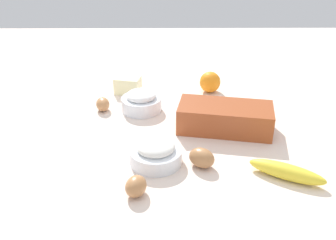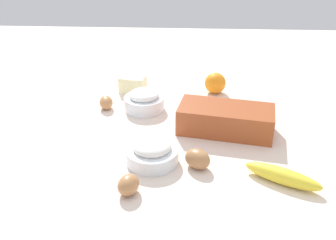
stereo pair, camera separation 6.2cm
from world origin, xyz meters
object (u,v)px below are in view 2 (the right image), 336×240
banana (283,176)px  loaf_pan (226,119)px  orange_fruit (215,83)px  egg_loose (198,159)px  sugar_bowl (144,100)px  flour_bowl (152,152)px  egg_near_butter (106,103)px  butter_block (133,84)px  egg_beside_bowl (128,185)px

banana → loaf_pan: bearing=-64.3°
orange_fruit → egg_loose: bearing=81.5°
sugar_bowl → banana: bearing=134.9°
sugar_bowl → orange_fruit: (-0.24, -0.15, 0.01)m
flour_bowl → banana: 0.33m
loaf_pan → egg_near_butter: loaf_pan is taller
loaf_pan → butter_block: bearing=-30.5°
orange_fruit → egg_beside_bowl: 0.64m
flour_bowl → sugar_bowl: (0.05, -0.31, 0.00)m
loaf_pan → sugar_bowl: bearing=-16.6°
loaf_pan → egg_loose: bearing=76.6°
sugar_bowl → butter_block: size_ratio=1.50×
loaf_pan → egg_beside_bowl: (0.25, 0.31, -0.02)m
flour_bowl → sugar_bowl: size_ratio=1.04×
loaf_pan → orange_fruit: size_ratio=3.89×
banana → orange_fruit: 0.55m
banana → butter_block: size_ratio=2.11×
egg_near_butter → egg_loose: 0.45m
butter_block → loaf_pan: bearing=139.0°
butter_block → sugar_bowl: bearing=111.8°
flour_bowl → egg_beside_bowl: 0.14m
egg_near_butter → flour_bowl: bearing=120.8°
flour_bowl → egg_loose: (-0.12, 0.02, -0.00)m
butter_block → egg_beside_bowl: butter_block is taller
banana → orange_fruit: bearing=-75.7°
butter_block → egg_loose: 0.52m
banana → egg_beside_bowl: bearing=9.2°
orange_fruit → egg_loose: 0.48m
loaf_pan → sugar_bowl: 0.29m
sugar_bowl → egg_near_butter: 0.13m
loaf_pan → orange_fruit: bearing=-76.5°
butter_block → egg_near_butter: 0.16m
orange_fruit → egg_near_butter: (0.37, 0.15, -0.02)m
loaf_pan → egg_beside_bowl: size_ratio=4.92×
loaf_pan → egg_loose: 0.21m
flour_bowl → orange_fruit: (-0.19, -0.46, 0.01)m
sugar_bowl → orange_fruit: orange_fruit is taller
flour_bowl → egg_beside_bowl: bearing=71.9°
egg_loose → sugar_bowl: bearing=-62.1°
sugar_bowl → egg_beside_bowl: size_ratio=2.21×
banana → orange_fruit: orange_fruit is taller
sugar_bowl → flour_bowl: bearing=100.0°
egg_loose → flour_bowl: bearing=-9.2°
banana → egg_near_butter: egg_near_butter is taller
banana → orange_fruit: (0.14, -0.53, 0.02)m
sugar_bowl → egg_loose: (-0.17, 0.33, -0.01)m
banana → butter_block: butter_block is taller
egg_near_butter → loaf_pan: bearing=161.3°
loaf_pan → butter_block: 0.42m
butter_block → egg_beside_bowl: (-0.07, 0.59, -0.01)m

